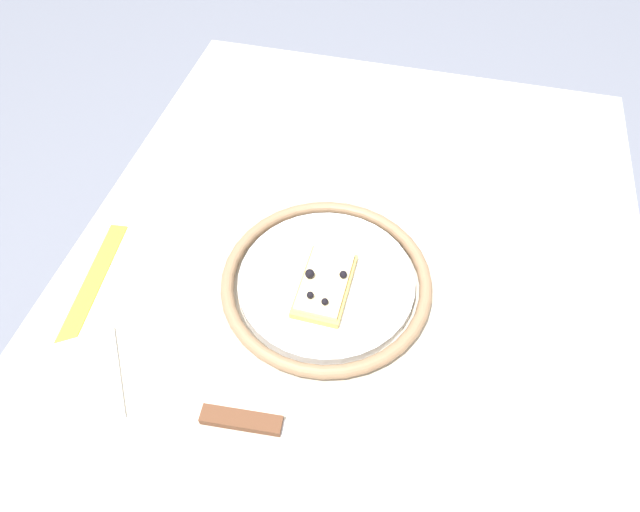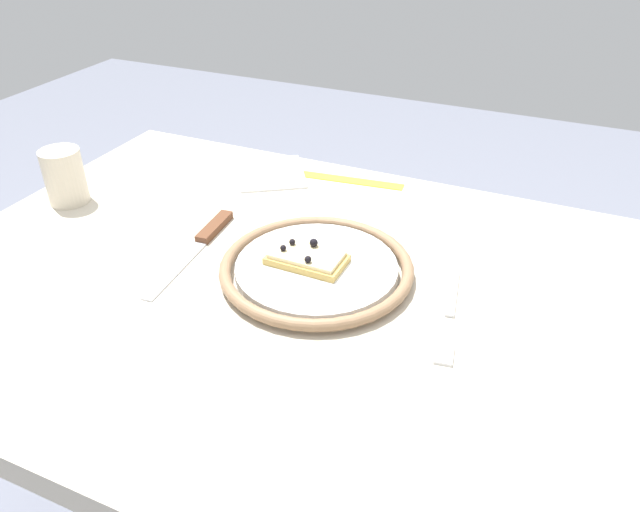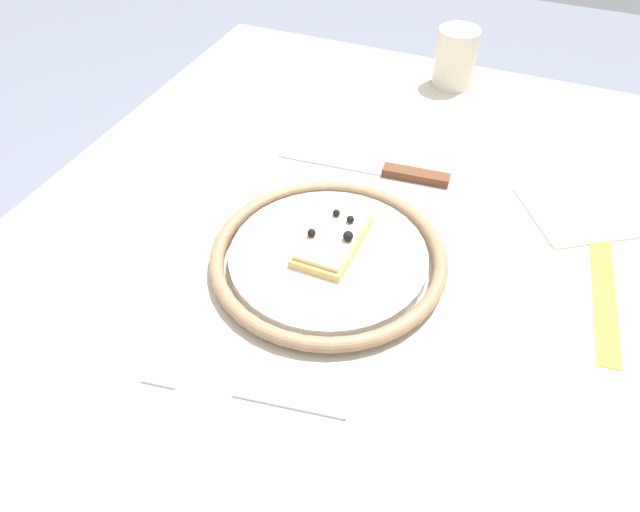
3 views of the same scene
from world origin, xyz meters
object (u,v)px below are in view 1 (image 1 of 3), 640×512
(dining_table, at_px, (342,338))
(fork, at_px, (364,185))
(pizza_slice_near, at_px, (325,284))
(measuring_tape, at_px, (86,298))
(napkin, at_px, (58,388))
(knife, at_px, (271,425))
(plate, at_px, (326,282))

(dining_table, distance_m, fork, 0.23)
(pizza_slice_near, distance_m, fork, 0.21)
(measuring_tape, height_order, napkin, napkin)
(pizza_slice_near, xyz_separation_m, knife, (0.18, -0.02, -0.02))
(pizza_slice_near, distance_m, measuring_tape, 0.31)
(fork, height_order, measuring_tape, fork)
(dining_table, bearing_deg, plate, -125.84)
(fork, bearing_deg, dining_table, 4.37)
(knife, relative_size, fork, 1.20)
(knife, xyz_separation_m, napkin, (0.02, -0.25, -0.00))
(pizza_slice_near, height_order, knife, pizza_slice_near)
(measuring_tape, bearing_deg, plate, 100.84)
(dining_table, height_order, plate, plate)
(plate, xyz_separation_m, measuring_tape, (0.09, -0.30, -0.01))
(pizza_slice_near, relative_size, fork, 0.54)
(measuring_tape, bearing_deg, napkin, 8.39)
(pizza_slice_near, xyz_separation_m, fork, (-0.21, 0.01, -0.02))
(fork, relative_size, napkin, 1.46)
(fork, height_order, napkin, same)
(dining_table, xyz_separation_m, measuring_tape, (0.07, -0.32, 0.09))
(dining_table, xyz_separation_m, plate, (-0.02, -0.03, 0.10))
(pizza_slice_near, height_order, measuring_tape, pizza_slice_near)
(fork, bearing_deg, pizza_slice_near, -2.94)
(dining_table, distance_m, napkin, 0.36)
(knife, relative_size, napkin, 1.75)
(knife, xyz_separation_m, measuring_tape, (-0.10, -0.28, -0.00))
(knife, distance_m, measuring_tape, 0.30)
(plate, bearing_deg, knife, -4.54)
(plate, height_order, pizza_slice_near, pizza_slice_near)
(fork, distance_m, napkin, 0.49)
(dining_table, xyz_separation_m, napkin, (0.19, -0.29, 0.09))
(plate, xyz_separation_m, pizza_slice_near, (0.01, 0.00, 0.01))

